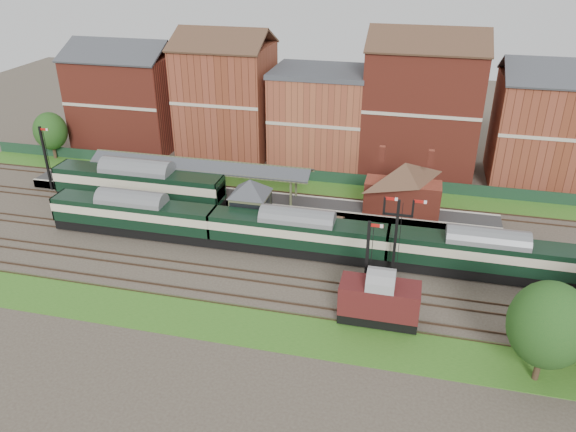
% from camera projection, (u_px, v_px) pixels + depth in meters
% --- Properties ---
extents(ground, '(160.00, 160.00, 0.00)m').
position_uv_depth(ground, '(271.00, 250.00, 55.57)').
color(ground, '#473D33').
rests_on(ground, ground).
extents(grass_back, '(90.00, 4.50, 0.06)m').
position_uv_depth(grass_back, '(305.00, 187.00, 69.43)').
color(grass_back, '#2D6619').
rests_on(grass_back, ground).
extents(grass_front, '(90.00, 5.00, 0.06)m').
position_uv_depth(grass_front, '(232.00, 323.00, 45.15)').
color(grass_front, '#2D6619').
rests_on(grass_front, ground).
extents(fence, '(90.00, 0.12, 1.50)m').
position_uv_depth(fence, '(308.00, 175.00, 70.83)').
color(fence, '#193823').
rests_on(fence, ground).
extents(platform, '(55.00, 3.40, 1.00)m').
position_uv_depth(platform, '(251.00, 200.00, 64.84)').
color(platform, '#2D2D2D').
rests_on(platform, ground).
extents(signal_box, '(5.40, 5.40, 6.00)m').
position_uv_depth(signal_box, '(251.00, 205.00, 57.57)').
color(signal_box, '#617654').
rests_on(signal_box, ground).
extents(brick_hut, '(3.20, 2.64, 2.94)m').
position_uv_depth(brick_hut, '(327.00, 230.00, 56.80)').
color(brick_hut, brown).
rests_on(brick_hut, ground).
extents(station_building, '(8.10, 8.10, 5.90)m').
position_uv_depth(station_building, '(403.00, 187.00, 59.71)').
color(station_building, maroon).
rests_on(station_building, platform).
extents(canopy, '(26.00, 3.89, 4.08)m').
position_uv_depth(canopy, '(200.00, 163.00, 64.26)').
color(canopy, '#464E30').
rests_on(canopy, platform).
extents(semaphore_bracket, '(3.60, 0.25, 8.18)m').
position_uv_depth(semaphore_bracket, '(396.00, 235.00, 48.78)').
color(semaphore_bracket, black).
rests_on(semaphore_bracket, ground).
extents(semaphore_platform_end, '(1.23, 0.25, 8.00)m').
position_uv_depth(semaphore_platform_end, '(46.00, 158.00, 66.92)').
color(semaphore_platform_end, black).
rests_on(semaphore_platform_end, ground).
extents(semaphore_siding, '(1.23, 0.25, 8.00)m').
position_uv_depth(semaphore_siding, '(367.00, 263.00, 45.52)').
color(semaphore_siding, black).
rests_on(semaphore_siding, ground).
extents(yard_lamp, '(2.60, 0.22, 7.00)m').
position_uv_depth(yard_lamp, '(562.00, 324.00, 38.76)').
color(yard_lamp, beige).
rests_on(yard_lamp, ground).
extents(town_backdrop, '(69.00, 10.00, 16.00)m').
position_uv_depth(town_backdrop, '(318.00, 112.00, 74.11)').
color(town_backdrop, maroon).
rests_on(town_backdrop, ground).
extents(dmu_train, '(51.80, 2.72, 3.98)m').
position_uv_depth(dmu_train, '(297.00, 233.00, 53.96)').
color(dmu_train, black).
rests_on(dmu_train, ground).
extents(platform_railcar, '(19.81, 3.12, 4.56)m').
position_uv_depth(platform_railcar, '(139.00, 184.00, 63.63)').
color(platform_railcar, black).
rests_on(platform_railcar, ground).
extents(goods_van_a, '(6.28, 2.72, 3.81)m').
position_uv_depth(goods_van_a, '(379.00, 300.00, 44.41)').
color(goods_van_a, black).
rests_on(goods_van_a, ground).
extents(goods_van_b, '(6.25, 2.71, 3.79)m').
position_uv_depth(goods_van_b, '(572.00, 326.00, 41.43)').
color(goods_van_b, black).
rests_on(goods_van_b, ground).
extents(tree_far, '(5.39, 5.39, 7.86)m').
position_uv_depth(tree_far, '(549.00, 325.00, 37.44)').
color(tree_far, '#382619').
rests_on(tree_far, ground).
extents(tree_back, '(4.48, 4.48, 6.54)m').
position_uv_depth(tree_back, '(50.00, 131.00, 76.46)').
color(tree_back, '#382619').
rests_on(tree_back, ground).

